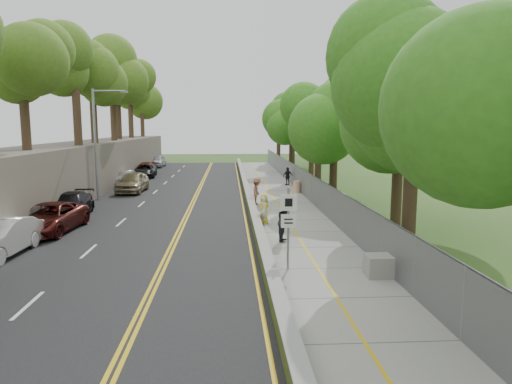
{
  "coord_description": "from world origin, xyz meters",
  "views": [
    {
      "loc": [
        -1.13,
        -19.45,
        5.37
      ],
      "look_at": [
        0.5,
        8.0,
        1.4
      ],
      "focal_mm": 32.0,
      "sensor_mm": 36.0,
      "label": 1
    }
  ],
  "objects_px": {
    "streetlight": "(98,137)",
    "signpost": "(288,219)",
    "person_far": "(288,176)",
    "painter_0": "(264,209)",
    "car_2": "(49,218)",
    "concrete_block": "(382,266)",
    "construction_barrel": "(297,187)"
  },
  "relations": [
    {
      "from": "painter_0",
      "to": "concrete_block",
      "type": "bearing_deg",
      "value": -178.91
    },
    {
      "from": "construction_barrel",
      "to": "concrete_block",
      "type": "distance_m",
      "value": 20.71
    },
    {
      "from": "signpost",
      "to": "construction_barrel",
      "type": "bearing_deg",
      "value": 80.64
    },
    {
      "from": "signpost",
      "to": "car_2",
      "type": "xyz_separation_m",
      "value": [
        -11.3,
        6.78,
        -1.19
      ]
    },
    {
      "from": "concrete_block",
      "to": "car_2",
      "type": "distance_m",
      "value": 16.5
    },
    {
      "from": "signpost",
      "to": "car_2",
      "type": "height_order",
      "value": "signpost"
    },
    {
      "from": "car_2",
      "to": "person_far",
      "type": "bearing_deg",
      "value": 55.68
    },
    {
      "from": "concrete_block",
      "to": "construction_barrel",
      "type": "bearing_deg",
      "value": 90.0
    },
    {
      "from": "signpost",
      "to": "person_far",
      "type": "relative_size",
      "value": 1.9
    },
    {
      "from": "signpost",
      "to": "person_far",
      "type": "bearing_deg",
      "value": 82.7
    },
    {
      "from": "construction_barrel",
      "to": "person_far",
      "type": "bearing_deg",
      "value": 91.18
    },
    {
      "from": "signpost",
      "to": "construction_barrel",
      "type": "relative_size",
      "value": 3.27
    },
    {
      "from": "concrete_block",
      "to": "car_2",
      "type": "height_order",
      "value": "car_2"
    },
    {
      "from": "streetlight",
      "to": "painter_0",
      "type": "distance_m",
      "value": 14.83
    },
    {
      "from": "construction_barrel",
      "to": "car_2",
      "type": "bearing_deg",
      "value": -138.34
    },
    {
      "from": "streetlight",
      "to": "signpost",
      "type": "height_order",
      "value": "streetlight"
    },
    {
      "from": "streetlight",
      "to": "painter_0",
      "type": "xyz_separation_m",
      "value": [
        11.21,
        -8.95,
        -3.76
      ]
    },
    {
      "from": "signpost",
      "to": "painter_0",
      "type": "xyz_separation_m",
      "value": [
        -0.3,
        8.07,
        -1.08
      ]
    },
    {
      "from": "car_2",
      "to": "painter_0",
      "type": "xyz_separation_m",
      "value": [
        11.0,
        1.29,
        0.11
      ]
    },
    {
      "from": "streetlight",
      "to": "construction_barrel",
      "type": "height_order",
      "value": "streetlight"
    },
    {
      "from": "construction_barrel",
      "to": "car_2",
      "type": "distance_m",
      "value": 19.48
    },
    {
      "from": "streetlight",
      "to": "car_2",
      "type": "distance_m",
      "value": 10.95
    },
    {
      "from": "concrete_block",
      "to": "person_far",
      "type": "bearing_deg",
      "value": 90.22
    },
    {
      "from": "signpost",
      "to": "person_far",
      "type": "height_order",
      "value": "signpost"
    },
    {
      "from": "painter_0",
      "to": "person_far",
      "type": "bearing_deg",
      "value": -32.12
    },
    {
      "from": "construction_barrel",
      "to": "painter_0",
      "type": "bearing_deg",
      "value": -106.94
    },
    {
      "from": "concrete_block",
      "to": "person_far",
      "type": "xyz_separation_m",
      "value": [
        -0.1,
        25.58,
        0.43
      ]
    },
    {
      "from": "streetlight",
      "to": "painter_0",
      "type": "relative_size",
      "value": 4.8
    },
    {
      "from": "car_2",
      "to": "painter_0",
      "type": "bearing_deg",
      "value": 11.42
    },
    {
      "from": "car_2",
      "to": "person_far",
      "type": "height_order",
      "value": "person_far"
    },
    {
      "from": "painter_0",
      "to": "person_far",
      "type": "xyz_separation_m",
      "value": [
        3.45,
        16.52,
        -0.02
      ]
    },
    {
      "from": "painter_0",
      "to": "car_2",
      "type": "bearing_deg",
      "value": 76.36
    }
  ]
}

